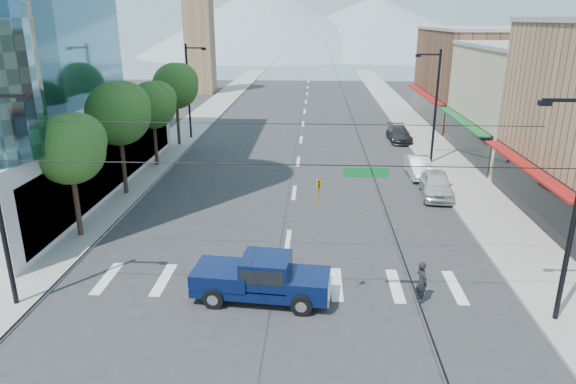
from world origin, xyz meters
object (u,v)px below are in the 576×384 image
parked_car_mid (419,167)px  pickup_truck (261,277)px  pedestrian (422,282)px  parked_car_far (399,134)px  parked_car_near (436,184)px

parked_car_mid → pickup_truck: bearing=-119.1°
pedestrian → parked_car_mid: bearing=-29.2°
parked_car_far → parked_car_near: bearing=-91.5°
pickup_truck → parked_car_far: pickup_truck is taller
pickup_truck → pedestrian: 6.66m
parked_car_near → parked_car_far: (0.00, 16.07, -0.12)m
pickup_truck → pedestrian: bearing=6.9°
pedestrian → parked_car_far: bearing=-25.8°
pickup_truck → parked_car_mid: (9.92, 18.26, -0.30)m
pedestrian → parked_car_mid: size_ratio=0.41×
pedestrian → parked_car_near: pedestrian is taller
parked_car_far → pickup_truck: bearing=-110.4°
pickup_truck → parked_car_mid: 20.78m
parked_car_mid → parked_car_far: (0.29, 11.55, -0.02)m
parked_car_near → parked_car_mid: bearing=99.7°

